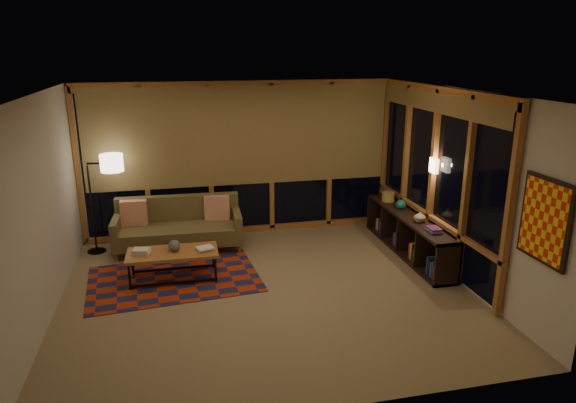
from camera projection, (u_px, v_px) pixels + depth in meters
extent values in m
cube|color=#937D5D|center=(267.00, 291.00, 7.09)|extent=(5.50, 5.00, 0.01)
cube|color=#F5E4CB|center=(265.00, 93.00, 6.31)|extent=(5.50, 5.00, 0.01)
cube|color=beige|center=(241.00, 159.00, 9.03)|extent=(5.50, 0.01, 2.70)
cube|color=beige|center=(319.00, 279.00, 4.36)|extent=(5.50, 0.01, 2.70)
cube|color=beige|center=(39.00, 212.00, 6.12)|extent=(0.01, 5.00, 2.70)
cube|color=beige|center=(456.00, 186.00, 7.28)|extent=(0.01, 5.00, 2.70)
cube|color=#B02C0D|center=(174.00, 279.00, 7.46)|extent=(2.53, 1.80, 0.01)
sphere|color=black|center=(174.00, 246.00, 7.34)|extent=(0.20, 0.20, 0.17)
cylinder|color=#B29145|center=(388.00, 197.00, 8.96)|extent=(0.25, 0.25, 0.16)
sphere|color=#176668|center=(401.00, 205.00, 8.52)|extent=(0.20, 0.20, 0.16)
imported|color=tan|center=(420.00, 216.00, 7.88)|extent=(0.23, 0.23, 0.19)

